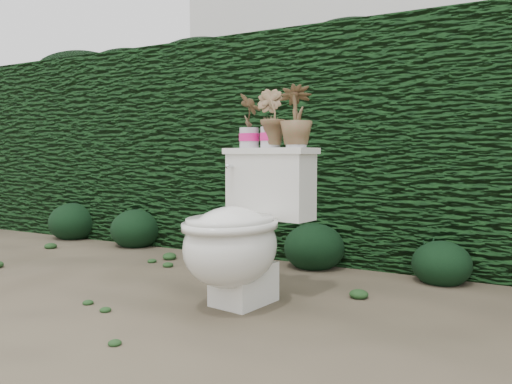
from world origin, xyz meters
The scene contains 12 objects.
ground centered at (0.00, 0.00, 0.00)m, with size 60.00×60.00×0.00m, color #6E624C.
hedge centered at (0.00, 1.60, 0.80)m, with size 8.00×1.00×1.60m, color #153D14.
house_wall centered at (0.60, 6.00, 2.00)m, with size 8.00×3.50×4.00m, color silver.
toilet centered at (-0.07, 0.08, 0.36)m, with size 0.55×0.74×0.78m.
potted_plant_left centered at (-0.17, 0.34, 0.91)m, with size 0.14×0.10×0.28m, color #226E2D.
potted_plant_center centered at (-0.03, 0.32, 0.93)m, with size 0.16×0.13×0.30m, color #226E2D.
potted_plant_right centered at (0.13, 0.30, 0.92)m, with size 0.17×0.17×0.29m, color #226E2D.
liriope_clump_0 centered at (-2.39, 1.08, 0.17)m, with size 0.43×0.43×0.34m, color black.
liriope_clump_1 centered at (-1.64, 1.06, 0.16)m, with size 0.41×0.41×0.33m, color black.
liriope_clump_2 centered at (-0.74, 1.04, 0.16)m, with size 0.41×0.41×0.33m, color black.
liriope_clump_3 centered at (-0.07, 1.03, 0.16)m, with size 0.40×0.40×0.32m, color black.
liriope_clump_4 centered at (0.73, 1.01, 0.14)m, with size 0.34×0.34×0.27m, color black.
Camera 1 is at (1.16, -2.01, 0.74)m, focal length 35.00 mm.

